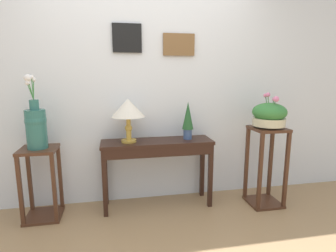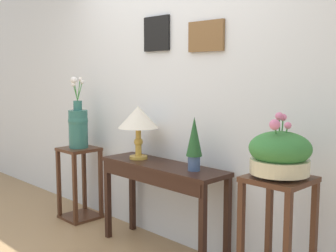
% 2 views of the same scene
% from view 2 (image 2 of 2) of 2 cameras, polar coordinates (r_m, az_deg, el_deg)
% --- Properties ---
extents(back_wall_with_art, '(9.00, 0.13, 2.80)m').
position_cam_2_polar(back_wall_with_art, '(3.64, 0.87, 5.90)').
color(back_wall_with_art, silver).
rests_on(back_wall_with_art, ground).
extents(console_table, '(1.19, 0.35, 0.75)m').
position_cam_2_polar(console_table, '(3.45, -1.03, -7.12)').
color(console_table, black).
rests_on(console_table, ground).
extents(table_lamp, '(0.35, 0.35, 0.46)m').
position_cam_2_polar(table_lamp, '(3.61, -4.06, 0.93)').
color(table_lamp, gold).
rests_on(table_lamp, console_table).
extents(potted_plant_on_console, '(0.12, 0.12, 0.41)m').
position_cam_2_polar(potted_plant_on_console, '(3.17, 3.57, -2.10)').
color(potted_plant_on_console, '#3D5684').
rests_on(potted_plant_on_console, console_table).
extents(pedestal_stand_left, '(0.35, 0.35, 0.74)m').
position_cam_2_polar(pedestal_stand_left, '(4.42, -11.86, -7.59)').
color(pedestal_stand_left, '#472819').
rests_on(pedestal_stand_left, ground).
extents(flower_vase_tall_left, '(0.20, 0.20, 0.71)m').
position_cam_2_polar(flower_vase_tall_left, '(4.31, -12.07, 0.23)').
color(flower_vase_tall_left, '#2D665B').
rests_on(flower_vase_tall_left, pedestal_stand_left).
extents(pedestal_stand_right, '(0.35, 0.35, 0.88)m').
position_cam_2_polar(pedestal_stand_right, '(2.67, 14.51, -15.89)').
color(pedestal_stand_right, '#472819').
rests_on(pedestal_stand_right, ground).
extents(planter_bowl_wide_right, '(0.36, 0.36, 0.37)m').
position_cam_2_polar(planter_bowl_wide_right, '(2.51, 14.91, -3.58)').
color(planter_bowl_wide_right, beige).
rests_on(planter_bowl_wide_right, pedestal_stand_right).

